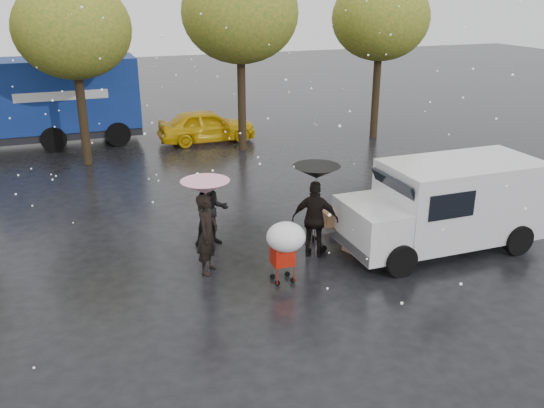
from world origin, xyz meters
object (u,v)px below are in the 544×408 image
object	(u,v)px
blue_truck	(40,103)
yellow_taxi	(207,126)
white_van	(446,204)
person_black	(315,219)
person_pink	(207,234)
vendor_cart	(344,216)
shopping_cart	(285,240)

from	to	relation	value
blue_truck	yellow_taxi	size ratio (longest dim) A/B	2.05
blue_truck	yellow_taxi	xyz separation A→B (m)	(6.43, -1.74, -1.07)
white_van	person_black	bearing A→B (deg)	168.11
person_pink	yellow_taxi	world-z (taller)	person_pink
person_pink	white_van	distance (m)	5.87
vendor_cart	shopping_cart	size ratio (longest dim) A/B	1.04
person_pink	white_van	size ratio (longest dim) A/B	0.38
person_pink	blue_truck	bearing A→B (deg)	48.14
vendor_cart	yellow_taxi	distance (m)	11.29
vendor_cart	white_van	xyz separation A→B (m)	(2.20, -1.10, 0.43)
shopping_cart	blue_truck	size ratio (longest dim) A/B	0.18
person_black	white_van	bearing A→B (deg)	-162.02
white_van	shopping_cart	bearing A→B (deg)	-174.29
shopping_cart	white_van	world-z (taller)	white_van
person_black	vendor_cart	distance (m)	1.11
person_black	yellow_taxi	xyz separation A→B (m)	(0.30, 11.70, -0.26)
vendor_cart	white_van	world-z (taller)	white_van
person_black	white_van	distance (m)	3.27
shopping_cart	white_van	xyz separation A→B (m)	(4.40, 0.44, 0.10)
person_pink	person_black	world-z (taller)	person_black
person_pink	person_black	distance (m)	2.63
person_black	vendor_cart	bearing A→B (deg)	-126.63
person_pink	vendor_cart	world-z (taller)	person_pink
person_pink	white_van	xyz separation A→B (m)	(5.82, -0.72, 0.22)
person_black	vendor_cart	xyz separation A→B (m)	(0.99, 0.43, -0.22)
white_van	yellow_taxi	xyz separation A→B (m)	(-2.90, 12.37, -0.47)
vendor_cart	yellow_taxi	bearing A→B (deg)	93.55
vendor_cart	yellow_taxi	xyz separation A→B (m)	(-0.70, 11.27, -0.03)
person_black	blue_truck	size ratio (longest dim) A/B	0.23
vendor_cart	blue_truck	world-z (taller)	blue_truck
person_pink	yellow_taxi	bearing A→B (deg)	19.39
person_black	person_pink	bearing A→B (deg)	28.79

